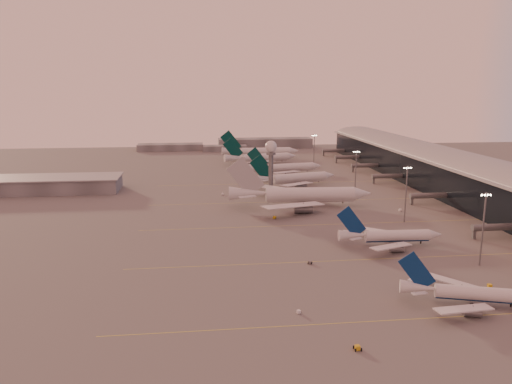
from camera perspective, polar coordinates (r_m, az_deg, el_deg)
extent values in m
plane|color=#585555|center=(163.09, 6.12, -9.16)|extent=(700.00, 700.00, 0.00)
cube|color=gold|center=(142.92, 21.50, -13.14)|extent=(180.00, 0.25, 0.02)
cube|color=gold|center=(180.65, 14.81, -7.37)|extent=(180.00, 0.25, 0.02)
cube|color=gold|center=(221.11, 10.59, -3.59)|extent=(180.00, 0.25, 0.02)
cube|color=gold|center=(263.05, 7.72, -0.98)|extent=(180.00, 0.25, 0.02)
cube|color=gold|center=(310.66, 5.46, 1.08)|extent=(180.00, 0.25, 0.02)
cube|color=black|center=(299.07, 21.93, 1.58)|extent=(36.00, 360.00, 18.00)
cylinder|color=gray|center=(297.71, 22.07, 3.28)|extent=(10.08, 360.00, 10.08)
cube|color=gray|center=(297.68, 22.07, 3.32)|extent=(40.00, 362.00, 0.80)
cylinder|color=slate|center=(218.09, 25.98, -3.62)|extent=(22.00, 2.80, 2.80)
cube|color=slate|center=(213.51, 23.66, -4.37)|extent=(1.20, 1.20, 4.40)
cylinder|color=slate|center=(267.13, 19.38, -0.38)|extent=(22.00, 2.80, 2.80)
cube|color=slate|center=(263.41, 17.38, -0.93)|extent=(1.20, 1.20, 4.40)
cylinder|color=slate|center=(317.36, 15.00, 1.78)|extent=(22.00, 2.80, 2.80)
cube|color=slate|center=(314.23, 13.28, 1.34)|extent=(1.20, 1.20, 4.40)
cylinder|color=slate|center=(356.17, 12.54, 2.98)|extent=(22.00, 2.80, 2.80)
cube|color=slate|center=(353.38, 10.99, 2.60)|extent=(1.20, 1.20, 4.40)
cylinder|color=slate|center=(395.62, 10.57, 3.95)|extent=(22.00, 2.80, 2.80)
cube|color=slate|center=(393.12, 9.16, 3.61)|extent=(1.20, 1.20, 4.40)
cylinder|color=slate|center=(433.64, 9.02, 4.70)|extent=(22.00, 2.80, 2.80)
cube|color=slate|center=(431.36, 7.72, 4.39)|extent=(1.20, 1.20, 4.40)
cube|color=#5A5C61|center=(305.48, -22.78, 0.76)|extent=(80.00, 25.00, 8.00)
cube|color=gray|center=(304.76, -22.85, 1.53)|extent=(82.00, 27.00, 0.60)
cylinder|color=slate|center=(275.22, 1.71, 2.04)|extent=(2.60, 2.60, 22.00)
cylinder|color=slate|center=(273.46, 1.72, 4.41)|extent=(5.20, 5.20, 1.20)
sphere|color=silver|center=(272.97, 1.73, 5.22)|extent=(6.40, 6.40, 6.40)
cylinder|color=slate|center=(272.56, 1.73, 5.99)|extent=(0.16, 0.16, 2.00)
cylinder|color=slate|center=(180.72, 24.50, -3.92)|extent=(0.56, 0.56, 25.00)
cube|color=slate|center=(178.02, 24.83, -0.19)|extent=(3.60, 0.25, 0.25)
sphere|color=#FFEABF|center=(177.33, 24.41, -0.33)|extent=(0.56, 0.56, 0.56)
sphere|color=#FFEABF|center=(177.84, 24.68, -0.32)|extent=(0.56, 0.56, 0.56)
sphere|color=#FFEABF|center=(178.36, 24.96, -0.32)|extent=(0.56, 0.56, 0.56)
sphere|color=#FFEABF|center=(178.89, 25.23, -0.31)|extent=(0.56, 0.56, 0.56)
cylinder|color=slate|center=(226.79, 16.76, -0.26)|extent=(0.56, 0.56, 25.00)
cube|color=slate|center=(224.65, 16.95, 2.74)|extent=(3.60, 0.25, 0.25)
sphere|color=#FFEABF|center=(224.11, 16.59, 2.63)|extent=(0.56, 0.56, 0.56)
sphere|color=#FFEABF|center=(224.51, 16.82, 2.63)|extent=(0.56, 0.56, 0.56)
sphere|color=#FFEABF|center=(224.91, 17.06, 2.64)|extent=(0.56, 0.56, 0.56)
sphere|color=#FFEABF|center=(225.31, 17.29, 2.64)|extent=(0.56, 0.56, 0.56)
cylinder|color=slate|center=(275.56, 11.32, 2.13)|extent=(0.56, 0.56, 25.00)
cube|color=slate|center=(273.80, 11.42, 4.61)|extent=(3.60, 0.25, 0.25)
sphere|color=#FFEABF|center=(273.39, 11.12, 4.52)|extent=(0.56, 0.56, 0.56)
sphere|color=#FFEABF|center=(273.69, 11.32, 4.52)|extent=(0.56, 0.56, 0.56)
sphere|color=#FFEABF|center=(274.00, 11.52, 4.52)|extent=(0.56, 0.56, 0.56)
sphere|color=#FFEABF|center=(274.31, 11.72, 4.52)|extent=(0.56, 0.56, 0.56)
cylinder|color=slate|center=(360.78, 6.65, 4.59)|extent=(0.56, 0.56, 25.00)
cube|color=slate|center=(359.44, 6.69, 6.48)|extent=(3.60, 0.25, 0.25)
sphere|color=#FFEABF|center=(359.13, 6.46, 6.42)|extent=(0.56, 0.56, 0.56)
sphere|color=#FFEABF|center=(359.36, 6.61, 6.42)|extent=(0.56, 0.56, 0.56)
sphere|color=#FFEABF|center=(359.59, 6.77, 6.42)|extent=(0.56, 0.56, 0.56)
sphere|color=#FFEABF|center=(359.82, 6.92, 6.42)|extent=(0.56, 0.56, 0.56)
cube|color=#5A5C61|center=(472.13, -9.74, 5.08)|extent=(60.00, 18.00, 6.00)
cube|color=#5A5C61|center=(485.52, 1.03, 5.62)|extent=(90.00, 20.00, 9.00)
cube|color=#5A5C61|center=(462.23, -3.58, 5.02)|extent=(40.00, 15.00, 5.00)
cylinder|color=silver|center=(150.79, 24.04, -10.73)|extent=(22.48, 10.46, 3.81)
cylinder|color=navy|center=(151.11, 24.01, -11.03)|extent=(21.73, 9.31, 2.74)
cone|color=silver|center=(147.75, 17.95, -10.52)|extent=(10.10, 6.49, 3.81)
cube|color=silver|center=(141.43, 22.63, -12.42)|extent=(16.60, 6.57, 1.20)
cylinder|color=slate|center=(144.68, 23.49, -12.69)|extent=(4.88, 3.68, 2.48)
cube|color=slate|center=(144.26, 23.52, -12.30)|extent=(0.36, 0.33, 1.52)
cube|color=silver|center=(158.41, 21.32, -9.66)|extent=(13.98, 14.22, 1.20)
cylinder|color=slate|center=(157.55, 22.40, -10.55)|extent=(4.88, 3.68, 2.48)
cube|color=slate|center=(157.15, 22.43, -10.19)|extent=(0.36, 0.33, 1.52)
cube|color=navy|center=(145.99, 17.88, -8.80)|extent=(10.07, 3.53, 11.36)
cube|color=silver|center=(143.74, 18.16, -11.14)|extent=(4.52, 2.23, 0.25)
cube|color=silver|center=(151.71, 17.78, -9.87)|extent=(4.25, 4.17, 0.25)
cylinder|color=black|center=(153.95, 27.10, -11.61)|extent=(0.50, 0.50, 1.00)
cylinder|color=black|center=(153.33, 23.11, -11.30)|extent=(1.20, 0.81, 1.10)
cylinder|color=black|center=(149.37, 23.45, -11.96)|extent=(1.20, 0.81, 1.10)
cylinder|color=silver|center=(194.68, 15.84, -4.97)|extent=(24.43, 5.07, 4.13)
cylinder|color=navy|center=(194.95, 15.83, -5.23)|extent=(23.90, 3.90, 2.98)
cone|color=silver|center=(200.11, 19.75, -4.77)|extent=(4.86, 4.31, 4.13)
cone|color=silver|center=(189.32, 10.93, -5.04)|extent=(10.34, 4.53, 4.13)
cube|color=silver|center=(183.79, 15.16, -6.18)|extent=(17.59, 11.31, 1.30)
cylinder|color=slate|center=(187.50, 15.75, -6.46)|extent=(4.80, 2.87, 2.69)
cube|color=slate|center=(187.15, 15.77, -6.12)|extent=(0.34, 0.28, 1.65)
cube|color=silver|center=(202.17, 13.25, -4.41)|extent=(17.23, 12.36, 1.30)
cylinder|color=slate|center=(201.43, 14.24, -5.09)|extent=(4.80, 2.87, 2.69)
cube|color=slate|center=(201.10, 14.26, -4.77)|extent=(0.34, 0.28, 1.65)
cube|color=navy|center=(187.77, 10.84, -3.56)|extent=(11.35, 0.82, 12.32)
cube|color=silver|center=(184.98, 11.33, -5.43)|extent=(5.01, 3.51, 0.27)
cube|color=silver|center=(193.64, 10.58, -4.61)|extent=(4.98, 3.78, 0.27)
cylinder|color=black|center=(198.84, 18.31, -5.62)|extent=(0.54, 0.54, 1.09)
cylinder|color=black|center=(196.98, 15.02, -5.57)|extent=(1.22, 0.59, 1.20)
cylinder|color=black|center=(192.69, 15.49, -5.99)|extent=(1.22, 0.59, 1.20)
cylinder|color=silver|center=(248.86, 6.18, -0.58)|extent=(44.08, 9.52, 6.83)
cylinder|color=silver|center=(249.19, 6.17, -0.92)|extent=(43.09, 7.56, 4.92)
cone|color=silver|center=(254.35, 12.00, -0.50)|extent=(8.87, 7.34, 6.83)
cone|color=silver|center=(245.61, -0.98, -0.47)|extent=(18.73, 7.96, 6.83)
cube|color=silver|center=(230.08, 4.27, -1.89)|extent=(31.59, 19.62, 2.03)
cylinder|color=slate|center=(235.61, 5.41, -2.27)|extent=(8.72, 4.96, 4.44)
cube|color=slate|center=(235.22, 5.41, -1.90)|extent=(0.35, 0.30, 2.73)
cube|color=silver|center=(265.27, 3.27, 0.00)|extent=(30.56, 22.62, 2.03)
cylinder|color=slate|center=(262.34, 4.52, -0.77)|extent=(8.72, 4.96, 4.44)
cube|color=slate|center=(262.00, 4.52, -0.44)|extent=(0.35, 0.30, 2.73)
cube|color=#9A9CA1|center=(243.95, -1.20, 1.38)|extent=(18.93, 1.56, 20.28)
cube|color=silver|center=(237.30, -0.99, -0.87)|extent=(9.04, 6.17, 0.28)
cube|color=silver|center=(253.83, -1.13, -0.02)|extent=(8.93, 6.94, 0.28)
cylinder|color=black|center=(252.99, 9.88, -1.45)|extent=(0.55, 0.55, 1.10)
cylinder|color=black|center=(251.58, 5.28, -1.38)|extent=(1.24, 0.63, 1.21)
cylinder|color=black|center=(246.92, 5.44, -1.64)|extent=(1.24, 0.63, 1.21)
cylinder|color=silver|center=(301.14, 5.00, 1.47)|extent=(33.76, 12.65, 5.39)
cylinder|color=silver|center=(301.36, 5.00, 1.25)|extent=(32.78, 11.03, 3.88)
cone|color=silver|center=(309.82, 8.37, 1.69)|extent=(7.50, 6.68, 5.39)
cone|color=silver|center=(292.13, 0.77, 1.33)|extent=(14.85, 8.35, 5.39)
cube|color=silver|center=(285.42, 4.66, 0.70)|extent=(22.03, 20.10, 1.59)
cylinder|color=slate|center=(290.48, 5.12, 0.45)|extent=(7.08, 4.85, 3.50)
cube|color=slate|center=(290.23, 5.13, 0.69)|extent=(0.32, 0.29, 2.15)
cube|color=silver|center=(310.80, 2.55, 1.66)|extent=(24.87, 11.78, 1.59)
cylinder|color=slate|center=(309.73, 3.48, 1.20)|extent=(7.08, 4.85, 3.50)
cube|color=slate|center=(309.49, 3.48, 1.43)|extent=(0.32, 0.29, 2.15)
cube|color=#03312E|center=(290.77, 0.64, 2.56)|extent=(14.52, 3.60, 15.94)
cube|color=silver|center=(286.08, 1.17, 1.12)|extent=(6.56, 5.94, 0.23)
cube|color=silver|center=(298.00, 0.30, 1.57)|extent=(6.85, 3.84, 0.23)
cylinder|color=black|center=(307.16, 7.15, 1.00)|extent=(0.46, 0.46, 0.93)
cylinder|color=black|center=(302.50, 4.37, 0.90)|extent=(1.10, 0.68, 1.02)
cylinder|color=black|center=(298.84, 4.68, 0.75)|extent=(1.10, 0.68, 1.02)
cylinder|color=silver|center=(340.42, 3.97, 2.69)|extent=(32.55, 9.82, 5.18)
cylinder|color=silver|center=(340.61, 3.96, 2.50)|extent=(31.70, 8.29, 3.73)
cone|color=silver|center=(347.08, 6.97, 2.81)|extent=(6.91, 6.04, 5.18)
cone|color=silver|center=(333.65, 0.26, 2.64)|extent=(14.09, 7.09, 5.18)
cube|color=silver|center=(325.44, 3.42, 2.10)|extent=(21.99, 18.20, 1.53)
cylinder|color=slate|center=(330.03, 3.89, 1.86)|extent=(6.65, 4.24, 3.37)
cube|color=slate|center=(329.82, 3.89, 2.07)|extent=(0.30, 0.26, 2.07)
cube|color=silver|center=(350.82, 2.02, 2.84)|extent=(23.79, 12.92, 1.53)
cylinder|color=slate|center=(349.33, 2.79, 2.44)|extent=(6.65, 4.24, 3.37)
cube|color=slate|center=(349.12, 2.79, 2.64)|extent=(0.30, 0.26, 2.07)
cube|color=#03312E|center=(332.52, 0.15, 3.69)|extent=(14.15, 2.39, 15.34)
cube|color=silver|center=(327.66, 0.51, 2.49)|extent=(6.45, 5.44, 0.22)
cube|color=silver|center=(339.50, -0.06, 2.83)|extent=(6.63, 4.10, 0.22)
cylinder|color=black|center=(345.08, 5.88, 2.24)|extent=(0.45, 0.45, 0.89)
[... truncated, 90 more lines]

